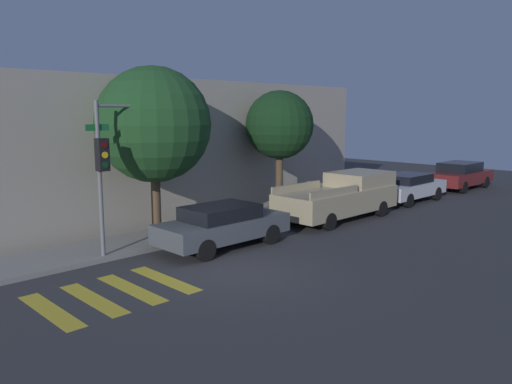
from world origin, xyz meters
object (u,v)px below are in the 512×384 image
Objects in this scene: sedan_middle at (408,187)px; tree_midblock at (280,125)px; sedan_near_corner at (223,225)px; tree_near_corner at (154,125)px; pickup_truck at (342,196)px; traffic_light_pole at (117,149)px; sedan_far_end at (460,175)px.

sedan_middle is 7.48m from tree_midblock.
tree_near_corner is (-0.88, 2.35, 3.08)m from sedan_near_corner.
sedan_near_corner is 11.59m from sedan_middle.
tree_near_corner reaches higher than pickup_truck.
tree_near_corner is at bearing 180.00° from tree_midblock.
traffic_light_pole is at bearing 172.09° from pickup_truck.
sedan_near_corner is 0.77× the size of tree_near_corner.
sedan_middle is at bearing -5.02° from traffic_light_pole.
traffic_light_pole is 0.97× the size of sedan_far_end.
sedan_far_end is 18.63m from tree_near_corner.
tree_near_corner is 1.12× the size of tree_midblock.
pickup_truck is at bearing -64.09° from tree_midblock.
tree_near_corner is (-12.47, 2.35, 3.08)m from sedan_middle.
sedan_near_corner is 3.97m from tree_near_corner.
sedan_middle is (14.42, -1.27, -2.46)m from traffic_light_pole.
sedan_near_corner reaches higher than sedan_middle.
sedan_near_corner is at bearing -24.08° from traffic_light_pole.
sedan_far_end is 12.77m from tree_midblock.
tree_midblock is at bearing 24.63° from sedan_near_corner.
pickup_truck is at bearing -18.20° from tree_near_corner.
sedan_middle is (11.59, 0.00, -0.00)m from sedan_near_corner.
traffic_light_pole is 9.48m from pickup_truck.
tree_near_corner reaches higher than sedan_middle.
tree_near_corner is (-18.23, 2.35, 3.02)m from sedan_far_end.
sedan_far_end is at bearing -7.36° from tree_near_corner.
sedan_near_corner is 6.37m from tree_midblock.
pickup_truck is 1.10× the size of tree_midblock.
tree_midblock is at bearing 115.91° from pickup_truck.
tree_midblock reaches higher than sedan_far_end.
traffic_light_pole is 0.89× the size of tree_midblock.
tree_near_corner is at bearing 110.55° from sedan_near_corner.
sedan_middle is at bearing 0.00° from sedan_near_corner.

